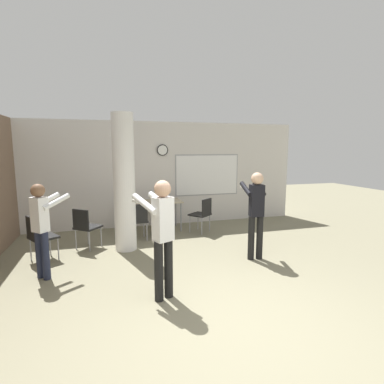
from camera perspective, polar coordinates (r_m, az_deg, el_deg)
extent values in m
plane|color=gray|center=(3.92, 7.90, -24.14)|extent=(24.00, 24.00, 0.00)
cube|color=silver|center=(8.21, -6.52, 3.40)|extent=(8.00, 0.12, 2.80)
cylinder|color=black|center=(8.13, -5.66, 7.95)|extent=(0.30, 0.03, 0.30)
cylinder|color=white|center=(8.11, -5.64, 7.95)|extent=(0.26, 0.01, 0.25)
cube|color=#99999E|center=(8.50, 2.91, 3.27)|extent=(1.86, 0.01, 1.16)
cube|color=white|center=(8.50, 2.93, 3.27)|extent=(1.80, 0.02, 1.10)
cylinder|color=white|center=(6.24, -12.80, 1.69)|extent=(0.44, 0.44, 2.80)
cube|color=tan|center=(7.70, -7.62, -1.85)|extent=(1.49, 0.69, 0.03)
cylinder|color=gray|center=(7.42, -12.48, -5.36)|extent=(0.04, 0.04, 0.73)
cylinder|color=gray|center=(7.63, -2.12, -4.79)|extent=(0.04, 0.04, 0.73)
cylinder|color=gray|center=(7.98, -12.76, -4.41)|extent=(0.04, 0.04, 0.73)
cylinder|color=gray|center=(8.17, -3.11, -3.91)|extent=(0.04, 0.04, 0.73)
cylinder|color=silver|center=(7.72, -7.65, -0.96)|extent=(0.06, 0.06, 0.20)
cylinder|color=silver|center=(7.69, -7.67, 0.09)|extent=(0.03, 0.03, 0.09)
cylinder|color=#38383D|center=(7.34, -6.59, -6.96)|extent=(0.28, 0.28, 0.34)
cube|color=black|center=(7.53, 1.50, -4.31)|extent=(0.62, 0.62, 0.04)
cube|color=black|center=(7.38, 2.83, -2.84)|extent=(0.33, 0.27, 0.40)
cylinder|color=#99999E|center=(7.83, 1.14, -5.59)|extent=(0.02, 0.02, 0.43)
cylinder|color=#99999E|center=(7.54, -0.42, -6.13)|extent=(0.02, 0.02, 0.43)
cylinder|color=#99999E|center=(7.64, 3.38, -5.96)|extent=(0.02, 0.02, 0.43)
cylinder|color=#99999E|center=(7.35, 1.87, -6.53)|extent=(0.02, 0.02, 0.43)
cube|color=black|center=(6.30, -26.42, -7.72)|extent=(0.61, 0.61, 0.04)
cube|color=black|center=(6.18, -28.33, -6.05)|extent=(0.23, 0.35, 0.40)
cylinder|color=#99999E|center=(6.27, -24.12, -9.89)|extent=(0.02, 0.02, 0.43)
cylinder|color=#99999E|center=(6.59, -25.40, -9.10)|extent=(0.02, 0.02, 0.43)
cylinder|color=#99999E|center=(6.15, -27.23, -10.46)|extent=(0.02, 0.02, 0.43)
cylinder|color=#99999E|center=(6.47, -28.38, -9.61)|extent=(0.02, 0.02, 0.43)
cube|color=black|center=(6.71, -19.17, -6.36)|extent=(0.62, 0.62, 0.04)
cube|color=black|center=(6.52, -20.46, -4.87)|extent=(0.33, 0.27, 0.40)
cylinder|color=#99999E|center=(6.79, -16.91, -8.14)|extent=(0.02, 0.02, 0.43)
cylinder|color=#99999E|center=(7.02, -19.20, -7.71)|extent=(0.02, 0.02, 0.43)
cylinder|color=#99999E|center=(6.53, -18.93, -8.89)|extent=(0.02, 0.02, 0.43)
cylinder|color=#99999E|center=(6.77, -21.25, -8.41)|extent=(0.02, 0.02, 0.43)
cube|color=black|center=(7.02, -10.37, -5.38)|extent=(0.47, 0.47, 0.04)
cube|color=black|center=(6.78, -10.12, -3.97)|extent=(0.40, 0.06, 0.40)
cylinder|color=#99999E|center=(7.28, -9.16, -6.76)|extent=(0.02, 0.02, 0.43)
cylinder|color=#99999E|center=(7.23, -11.98, -6.96)|extent=(0.02, 0.02, 0.43)
cylinder|color=#99999E|center=(6.94, -8.58, -7.50)|extent=(0.02, 0.02, 0.43)
cylinder|color=#99999E|center=(6.88, -11.54, -7.72)|extent=(0.02, 0.02, 0.43)
cylinder|color=black|center=(4.36, -4.50, -14.28)|extent=(0.12, 0.12, 0.85)
cylinder|color=black|center=(4.27, -6.35, -14.81)|extent=(0.12, 0.12, 0.85)
cube|color=white|center=(4.09, -5.56, -5.15)|extent=(0.31, 0.28, 0.60)
sphere|color=tan|center=(4.01, -5.64, 0.62)|extent=(0.23, 0.23, 0.23)
cylinder|color=white|center=(4.32, -6.03, -1.80)|extent=(0.31, 0.52, 0.24)
cylinder|color=white|center=(4.17, -9.06, -2.22)|extent=(0.31, 0.52, 0.24)
cube|color=white|center=(4.37, -10.77, -1.73)|extent=(0.09, 0.13, 0.04)
cylinder|color=black|center=(5.89, 12.75, -8.46)|extent=(0.12, 0.12, 0.84)
cylinder|color=black|center=(5.83, 11.21, -8.58)|extent=(0.12, 0.12, 0.84)
cube|color=black|center=(5.69, 12.20, -1.60)|extent=(0.27, 0.22, 0.59)
sphere|color=#D8AD8C|center=(5.64, 12.33, 2.51)|extent=(0.23, 0.23, 0.23)
cylinder|color=black|center=(5.93, 12.66, 0.66)|extent=(0.16, 0.53, 0.24)
cylinder|color=black|center=(5.84, 10.20, 0.62)|extent=(0.16, 0.53, 0.24)
cube|color=white|center=(6.06, 9.48, 0.94)|extent=(0.05, 0.13, 0.04)
cylinder|color=#1E2338|center=(5.42, -26.08, -10.88)|extent=(0.11, 0.11, 0.78)
cylinder|color=#1E2338|center=(5.55, -27.04, -10.53)|extent=(0.11, 0.11, 0.78)
cube|color=white|center=(5.31, -27.04, -3.84)|extent=(0.29, 0.29, 0.56)
sphere|color=brown|center=(5.25, -27.31, 0.26)|extent=(0.21, 0.21, 0.21)
cylinder|color=white|center=(5.31, -24.43, -1.71)|extent=(0.40, 0.41, 0.22)
cylinder|color=white|center=(5.51, -26.03, -1.47)|extent=(0.40, 0.41, 0.22)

